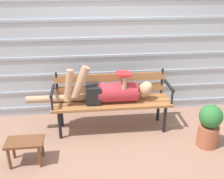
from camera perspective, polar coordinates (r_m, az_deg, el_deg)
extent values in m
plane|color=#936B56|center=(3.75, 0.25, -9.68)|extent=(12.00, 12.00, 0.00)
cube|color=#B2BCC6|center=(3.93, -0.92, 11.25)|extent=(5.21, 0.06, 2.43)
cube|color=#A3ADB7|center=(4.26, -0.78, -3.18)|extent=(5.21, 0.02, 0.04)
cube|color=#A3ADB7|center=(4.15, -0.80, 0.15)|extent=(5.21, 0.02, 0.04)
cube|color=#A3ADB7|center=(4.05, -0.82, 3.66)|extent=(5.21, 0.02, 0.04)
cube|color=#A3ADB7|center=(3.96, -0.84, 7.32)|extent=(5.21, 0.02, 0.04)
cube|color=#A3ADB7|center=(3.89, -0.87, 11.14)|extent=(5.21, 0.02, 0.04)
cube|color=#A3ADB7|center=(3.84, -0.89, 15.07)|extent=(5.21, 0.02, 0.04)
cube|color=#9E6638|center=(3.53, 0.25, -3.87)|extent=(1.65, 0.13, 0.04)
cube|color=#9E6638|center=(3.66, 0.00, -2.84)|extent=(1.65, 0.13, 0.04)
cube|color=#9E6638|center=(3.79, -0.24, -1.88)|extent=(1.65, 0.13, 0.04)
cube|color=#9E6638|center=(3.80, -0.34, 0.20)|extent=(1.59, 0.05, 0.11)
cube|color=#9E6638|center=(3.73, -0.35, 2.64)|extent=(1.59, 0.05, 0.11)
cylinder|color=black|center=(3.77, -11.93, 0.90)|extent=(0.03, 0.03, 0.38)
cylinder|color=black|center=(3.91, 10.81, 1.85)|extent=(0.03, 0.03, 0.38)
cylinder|color=black|center=(3.62, -11.32, -7.66)|extent=(0.04, 0.04, 0.41)
cylinder|color=black|center=(3.76, 11.43, -6.40)|extent=(0.04, 0.04, 0.41)
cylinder|color=black|center=(3.91, -10.97, -5.13)|extent=(0.04, 0.04, 0.41)
cylinder|color=black|center=(4.04, 10.07, -4.06)|extent=(0.04, 0.04, 0.41)
cube|color=black|center=(3.58, -12.87, -0.27)|extent=(0.04, 0.40, 0.03)
cylinder|color=black|center=(3.47, -12.99, -2.89)|extent=(0.03, 0.03, 0.20)
cube|color=black|center=(3.73, 12.32, 0.82)|extent=(0.04, 0.40, 0.03)
cylinder|color=black|center=(3.63, 12.98, -1.65)|extent=(0.03, 0.03, 0.20)
cylinder|color=#B72D38|center=(3.60, 1.16, -0.64)|extent=(0.54, 0.27, 0.27)
cube|color=black|center=(3.58, -4.12, -0.88)|extent=(0.20, 0.25, 0.24)
sphere|color=tan|center=(3.66, 7.26, 0.07)|extent=(0.19, 0.19, 0.19)
sphere|color=#E0C67A|center=(3.65, 7.60, 0.56)|extent=(0.16, 0.16, 0.16)
cylinder|color=tan|center=(3.44, -6.93, 1.65)|extent=(0.27, 0.11, 0.45)
cylinder|color=tan|center=(3.47, -9.43, 0.83)|extent=(0.15, 0.09, 0.45)
cylinder|color=tan|center=(3.69, -11.87, -1.92)|extent=(0.83, 0.10, 0.10)
cylinder|color=tan|center=(3.49, 2.68, 0.80)|extent=(0.06, 0.06, 0.26)
cylinder|color=tan|center=(3.64, 2.29, 1.78)|extent=(0.06, 0.06, 0.26)
cube|color=red|center=(3.51, 2.52, 3.46)|extent=(0.19, 0.26, 0.06)
cube|color=brown|center=(3.25, -18.55, -10.78)|extent=(0.43, 0.25, 0.03)
cylinder|color=brown|center=(3.30, -21.55, -13.93)|extent=(0.04, 0.04, 0.27)
cylinder|color=brown|center=(3.22, -15.44, -14.00)|extent=(0.04, 0.04, 0.27)
cylinder|color=brown|center=(3.45, -20.76, -11.93)|extent=(0.04, 0.04, 0.27)
cylinder|color=brown|center=(3.38, -14.97, -11.94)|extent=(0.04, 0.04, 0.27)
cylinder|color=#AD5B3D|center=(3.67, 20.11, -9.45)|extent=(0.26, 0.26, 0.29)
sphere|color=#2D7033|center=(3.52, 20.77, -5.48)|extent=(0.29, 0.29, 0.29)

